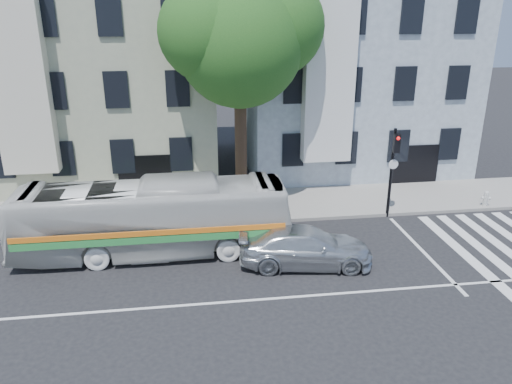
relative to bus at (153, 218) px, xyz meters
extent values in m
plane|color=black|center=(3.88, -3.87, -1.46)|extent=(120.00, 120.00, 0.00)
cube|color=gray|center=(3.88, 4.13, -1.38)|extent=(80.00, 4.00, 0.15)
cube|color=#999E84|center=(-3.12, 11.13, 4.04)|extent=(12.00, 10.00, 11.00)
cube|color=#8791A0|center=(10.88, 11.13, 4.04)|extent=(12.00, 10.00, 11.00)
cylinder|color=#2D2116|center=(3.88, 4.63, 1.14)|extent=(0.56, 0.56, 5.20)
sphere|color=#174718|center=(3.88, 4.63, 6.04)|extent=(5.60, 5.60, 5.60)
sphere|color=#174718|center=(5.48, 5.03, 6.74)|extent=(4.40, 4.40, 4.40)
sphere|color=#174718|center=(2.48, 4.33, 6.54)|extent=(4.20, 4.20, 4.20)
sphere|color=#174718|center=(4.18, 5.83, 7.74)|extent=(3.80, 3.80, 3.80)
sphere|color=#174718|center=(3.28, 5.23, 5.04)|extent=(3.40, 3.40, 3.40)
imported|color=silver|center=(0.00, 0.00, 0.00)|extent=(2.45, 10.46, 2.91)
imported|color=silver|center=(5.56, -1.70, -0.74)|extent=(2.62, 5.12, 1.42)
cylinder|color=black|center=(10.30, 2.18, 0.59)|extent=(0.14, 0.14, 4.10)
cube|color=black|center=(10.30, 1.93, 2.06)|extent=(0.28, 0.22, 0.83)
sphere|color=red|center=(10.30, 1.80, 2.30)|extent=(0.16, 0.16, 0.16)
cylinder|color=white|center=(10.30, 2.03, 1.08)|extent=(0.43, 0.03, 0.43)
cylinder|color=beige|center=(15.24, 2.43, -1.00)|extent=(0.24, 0.24, 0.61)
sphere|color=beige|center=(15.24, 2.43, -0.67)|extent=(0.22, 0.22, 0.22)
cylinder|color=beige|center=(15.24, 2.43, -0.92)|extent=(0.43, 0.28, 0.14)
camera|label=1|loc=(1.49, -17.78, 7.58)|focal=35.00mm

